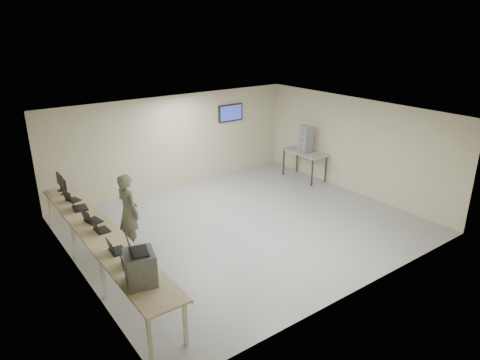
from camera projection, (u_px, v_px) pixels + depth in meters
room at (245, 171)px, 10.34m from camera, size 8.01×7.01×2.81m
workbench at (101, 235)px, 8.50m from camera, size 0.76×6.00×0.90m
equipment_box at (140, 267)px, 6.75m from camera, size 0.57×0.62×0.54m
laptop_on_box at (135, 249)px, 6.59m from camera, size 0.40×0.44×0.30m
laptop_0 at (126, 262)px, 7.29m from camera, size 0.37×0.40×0.27m
laptop_1 at (115, 249)px, 7.70m from camera, size 0.30×0.36×0.27m
laptop_2 at (99, 228)px, 8.47m from camera, size 0.29×0.35×0.27m
laptop_3 at (90, 219)px, 8.86m from camera, size 0.36×0.41×0.29m
laptop_4 at (77, 206)px, 9.47m from camera, size 0.37×0.43×0.31m
laptop_5 at (71, 198)px, 9.91m from camera, size 0.36×0.39×0.26m
monitor_near at (63, 185)px, 10.24m from camera, size 0.18×0.41×0.40m
monitor_far at (60, 181)px, 10.45m from camera, size 0.19×0.44×0.43m
soldier at (129, 212)px, 9.41m from camera, size 0.51×0.70×1.76m
side_table at (305, 154)px, 13.68m from camera, size 0.70×1.51×0.91m
storage_bins at (305, 139)px, 13.50m from camera, size 0.32×0.35×0.84m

